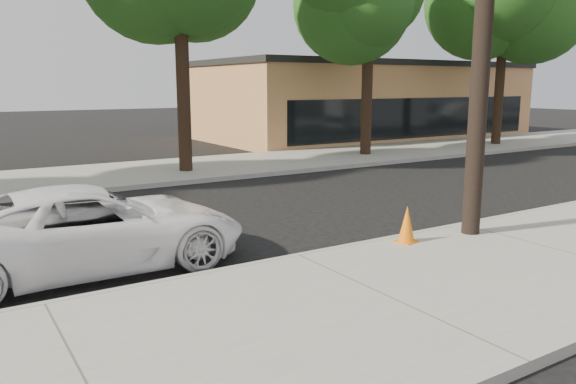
# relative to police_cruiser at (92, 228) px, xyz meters

# --- Properties ---
(ground) EXTENTS (120.00, 120.00, 0.00)m
(ground) POSITION_rel_police_cruiser_xyz_m (2.99, 0.58, -0.69)
(ground) COLOR black
(ground) RESTS_ON ground
(near_sidewalk) EXTENTS (90.00, 4.40, 0.15)m
(near_sidewalk) POSITION_rel_police_cruiser_xyz_m (2.99, -3.72, -0.62)
(near_sidewalk) COLOR gray
(near_sidewalk) RESTS_ON ground
(far_sidewalk) EXTENTS (90.00, 5.00, 0.15)m
(far_sidewalk) POSITION_rel_police_cruiser_xyz_m (2.99, 9.08, -0.62)
(far_sidewalk) COLOR gray
(far_sidewalk) RESTS_ON ground
(curb_near) EXTENTS (90.00, 0.12, 0.16)m
(curb_near) POSITION_rel_police_cruiser_xyz_m (2.99, -1.52, -0.62)
(curb_near) COLOR #9E9B93
(curb_near) RESTS_ON ground
(building_main) EXTENTS (18.00, 10.00, 4.00)m
(building_main) POSITION_rel_police_cruiser_xyz_m (18.99, 16.58, 1.31)
(building_main) COLOR #B9804D
(building_main) RESTS_ON ground
(tree_e) EXTENTS (4.80, 4.65, 9.25)m
(tree_e) POSITION_rel_police_cruiser_xyz_m (21.20, 8.33, 6.00)
(tree_e) COLOR black
(tree_e) RESTS_ON far_sidewalk
(police_cruiser) EXTENTS (5.00, 2.35, 1.38)m
(police_cruiser) POSITION_rel_police_cruiser_xyz_m (0.00, 0.00, 0.00)
(police_cruiser) COLOR white
(police_cruiser) RESTS_ON ground
(traffic_cone) EXTENTS (0.40, 0.40, 0.67)m
(traffic_cone) POSITION_rel_police_cruiser_xyz_m (5.10, -1.92, -0.22)
(traffic_cone) COLOR orange
(traffic_cone) RESTS_ON near_sidewalk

